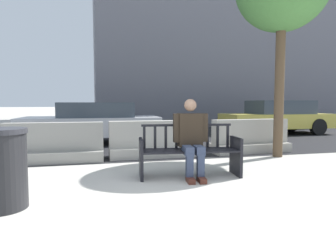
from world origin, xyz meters
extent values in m
plane|color=#B7B2A8|center=(0.00, 0.00, 0.00)|extent=(200.00, 200.00, 0.00)
cube|color=black|center=(0.00, 8.70, 0.00)|extent=(120.00, 12.00, 0.01)
cube|color=black|center=(-0.23, 1.34, 0.33)|extent=(0.10, 0.52, 0.66)
cube|color=black|center=(1.40, 1.17, 0.33)|extent=(0.10, 0.52, 0.66)
cube|color=black|center=(0.58, 1.26, 0.22)|extent=(0.07, 0.33, 0.45)
cube|color=black|center=(0.56, 1.03, 0.45)|extent=(1.60, 0.24, 0.02)
cube|color=black|center=(0.57, 1.14, 0.45)|extent=(1.60, 0.24, 0.02)
cube|color=black|center=(0.58, 1.26, 0.45)|extent=(1.60, 0.24, 0.02)
cube|color=black|center=(0.59, 1.37, 0.45)|extent=(1.60, 0.24, 0.02)
cube|color=black|center=(0.60, 1.49, 0.45)|extent=(1.60, 0.24, 0.02)
cube|color=black|center=(0.61, 1.50, 0.86)|extent=(1.60, 0.20, 0.04)
cube|color=black|center=(-0.14, 1.57, 0.65)|extent=(0.05, 0.03, 0.38)
cube|color=black|center=(0.05, 1.55, 0.65)|extent=(0.05, 0.03, 0.38)
cube|color=black|center=(0.23, 1.54, 0.65)|extent=(0.05, 0.03, 0.38)
cube|color=black|center=(0.42, 1.52, 0.65)|extent=(0.05, 0.03, 0.38)
cube|color=black|center=(0.61, 1.50, 0.65)|extent=(0.05, 0.03, 0.38)
cube|color=black|center=(0.79, 1.48, 0.65)|extent=(0.05, 0.03, 0.38)
cube|color=black|center=(0.98, 1.46, 0.65)|extent=(0.05, 0.03, 0.38)
cube|color=black|center=(1.16, 1.44, 0.65)|extent=(0.05, 0.03, 0.38)
cube|color=black|center=(1.35, 1.42, 0.65)|extent=(0.05, 0.03, 0.38)
cube|color=black|center=(-0.24, 1.32, 0.65)|extent=(0.10, 0.46, 0.03)
cube|color=black|center=(1.39, 1.15, 0.65)|extent=(0.10, 0.46, 0.03)
cube|color=#2D2319|center=(0.61, 1.33, 0.79)|extent=(0.42, 0.28, 0.56)
sphere|color=#9E755B|center=(0.61, 1.31, 1.21)|extent=(0.21, 0.21, 0.21)
cube|color=#333D56|center=(0.49, 1.12, 0.48)|extent=(0.18, 0.45, 0.14)
cube|color=#333D56|center=(0.67, 1.10, 0.48)|extent=(0.18, 0.45, 0.14)
cube|color=#333D56|center=(0.48, 0.95, 0.23)|extent=(0.12, 0.12, 0.45)
cube|color=#333D56|center=(0.66, 0.93, 0.23)|extent=(0.12, 0.12, 0.45)
cube|color=#4C2319|center=(0.47, 0.87, 0.04)|extent=(0.14, 0.27, 0.08)
cube|color=#4C2319|center=(0.65, 0.85, 0.04)|extent=(0.14, 0.27, 0.08)
cube|color=#2D2319|center=(0.36, 1.32, 0.83)|extent=(0.10, 0.13, 0.48)
cube|color=#2D2319|center=(0.85, 1.27, 0.83)|extent=(0.10, 0.13, 0.48)
cube|color=#ADA89E|center=(0.35, 3.25, 0.12)|extent=(2.01, 0.71, 0.24)
cube|color=#ADA89E|center=(0.35, 3.25, 0.54)|extent=(2.00, 0.33, 0.60)
cube|color=gray|center=(-1.78, 3.14, 0.12)|extent=(2.02, 0.75, 0.24)
cube|color=gray|center=(-1.78, 3.14, 0.54)|extent=(2.01, 0.37, 0.60)
cube|color=#9E998E|center=(2.84, 3.26, 0.12)|extent=(2.03, 0.78, 0.24)
cube|color=#9E998E|center=(2.84, 3.26, 0.54)|extent=(2.01, 0.40, 0.60)
cylinder|color=brown|center=(3.16, 2.56, 1.66)|extent=(0.21, 0.21, 3.32)
cube|color=#DBC64C|center=(6.16, 7.11, 0.54)|extent=(4.30, 1.79, 0.56)
cube|color=#38424C|center=(6.33, 7.11, 1.08)|extent=(2.33, 1.56, 0.53)
cylinder|color=black|center=(4.82, 6.30, 0.32)|extent=(0.64, 0.23, 0.64)
cylinder|color=black|center=(4.84, 7.95, 0.32)|extent=(0.64, 0.23, 0.64)
cylinder|color=black|center=(7.47, 6.28, 0.32)|extent=(0.64, 0.23, 0.64)
cylinder|color=black|center=(7.49, 7.92, 0.32)|extent=(0.64, 0.23, 0.64)
cube|color=silver|center=(-1.03, 6.00, 0.54)|extent=(4.20, 1.96, 0.56)
cube|color=#38424C|center=(-0.87, 5.99, 1.04)|extent=(2.28, 1.65, 0.45)
cylinder|color=black|center=(-2.35, 5.24, 0.32)|extent=(0.65, 0.25, 0.64)
cylinder|color=black|center=(-2.27, 6.89, 0.32)|extent=(0.65, 0.25, 0.64)
cylinder|color=black|center=(0.20, 5.11, 0.32)|extent=(0.65, 0.25, 0.64)
cylinder|color=black|center=(0.28, 6.76, 0.32)|extent=(0.65, 0.25, 0.64)
cylinder|color=#232326|center=(-2.05, 0.32, 0.45)|extent=(0.57, 0.57, 0.89)
camera|label=1|loc=(-1.00, -3.51, 1.25)|focal=32.00mm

